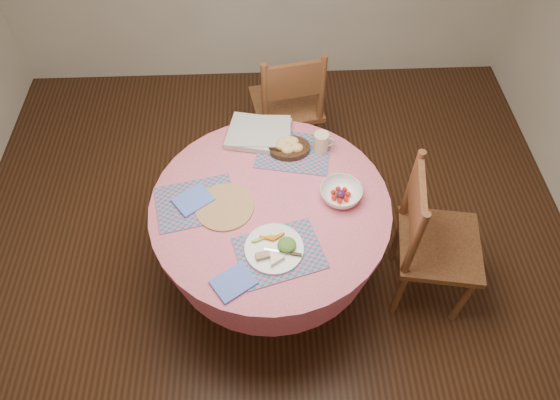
{
  "coord_description": "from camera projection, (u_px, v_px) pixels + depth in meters",
  "views": [
    {
      "loc": [
        -0.01,
        -1.53,
        2.79
      ],
      "look_at": [
        0.05,
        0.0,
        0.78
      ],
      "focal_mm": 32.0,
      "sensor_mm": 36.0,
      "label": 1
    }
  ],
  "objects": [
    {
      "name": "latte_mug",
      "position": [
        321.0,
        142.0,
        2.72
      ],
      "size": [
        0.12,
        0.08,
        0.12
      ],
      "color": "beige",
      "rests_on": "placemat_back"
    },
    {
      "name": "fruit_bowl",
      "position": [
        341.0,
        193.0,
        2.54
      ],
      "size": [
        0.24,
        0.24,
        0.07
      ],
      "rotation": [
        0.0,
        0.0,
        -0.11
      ],
      "color": "white",
      "rests_on": "dining_table"
    },
    {
      "name": "room_envelope",
      "position": [
        266.0,
        42.0,
        1.78
      ],
      "size": [
        4.01,
        4.01,
        2.71
      ],
      "color": "silver",
      "rests_on": "ground"
    },
    {
      "name": "napkin_far",
      "position": [
        193.0,
        200.0,
        2.54
      ],
      "size": [
        0.23,
        0.22,
        0.01
      ],
      "primitive_type": "cube",
      "rotation": [
        0.0,
        0.0,
        0.63
      ],
      "color": "#526DD4",
      "rests_on": "placemat_left"
    },
    {
      "name": "placemat_back",
      "position": [
        294.0,
        152.0,
        2.76
      ],
      "size": [
        0.45,
        0.37,
        0.01
      ],
      "primitive_type": "cube",
      "rotation": [
        0.0,
        0.0,
        -0.2
      ],
      "color": "#156F78",
      "rests_on": "dining_table"
    },
    {
      "name": "newspaper_stack",
      "position": [
        259.0,
        133.0,
        2.81
      ],
      "size": [
        0.39,
        0.34,
        0.04
      ],
      "rotation": [
        0.0,
        0.0,
        -0.21
      ],
      "color": "silver",
      "rests_on": "dining_table"
    },
    {
      "name": "ground",
      "position": [
        272.0,
        275.0,
        3.14
      ],
      "size": [
        4.0,
        4.0,
        0.0
      ],
      "primitive_type": "plane",
      "color": "#331C0F",
      "rests_on": "ground"
    },
    {
      "name": "napkin_near",
      "position": [
        234.0,
        282.0,
        2.27
      ],
      "size": [
        0.23,
        0.22,
        0.01
      ],
      "primitive_type": "cube",
      "rotation": [
        0.0,
        0.0,
        0.59
      ],
      "color": "#526DD4",
      "rests_on": "dining_table"
    },
    {
      "name": "dinner_plate",
      "position": [
        276.0,
        249.0,
        2.36
      ],
      "size": [
        0.28,
        0.28,
        0.05
      ],
      "rotation": [
        0.0,
        0.0,
        0.22
      ],
      "color": "white",
      "rests_on": "placemat_front"
    },
    {
      "name": "placemat_left",
      "position": [
        196.0,
        203.0,
        2.55
      ],
      "size": [
        0.45,
        0.38,
        0.01
      ],
      "primitive_type": "cube",
      "rotation": [
        0.0,
        0.0,
        0.21
      ],
      "color": "#156F78",
      "rests_on": "dining_table"
    },
    {
      "name": "chair_back",
      "position": [
        288.0,
        104.0,
        3.36
      ],
      "size": [
        0.52,
        0.5,
        0.97
      ],
      "rotation": [
        0.0,
        0.0,
        3.32
      ],
      "color": "brown",
      "rests_on": "ground"
    },
    {
      "name": "dining_table",
      "position": [
        271.0,
        225.0,
        2.7
      ],
      "size": [
        1.24,
        1.24,
        0.75
      ],
      "color": "#E0687A",
      "rests_on": "ground"
    },
    {
      "name": "placemat_front",
      "position": [
        279.0,
        253.0,
        2.37
      ],
      "size": [
        0.47,
        0.4,
        0.01
      ],
      "primitive_type": "cube",
      "rotation": [
        0.0,
        0.0,
        0.28
      ],
      "color": "#156F78",
      "rests_on": "dining_table"
    },
    {
      "name": "chair_right",
      "position": [
        431.0,
        240.0,
        2.69
      ],
      "size": [
        0.51,
        0.53,
        0.99
      ],
      "rotation": [
        0.0,
        0.0,
        1.41
      ],
      "color": "brown",
      "rests_on": "ground"
    },
    {
      "name": "bread_bowl",
      "position": [
        289.0,
        146.0,
        2.74
      ],
      "size": [
        0.23,
        0.23,
        0.08
      ],
      "color": "black",
      "rests_on": "placemat_back"
    },
    {
      "name": "wicker_trivet",
      "position": [
        225.0,
        207.0,
        2.53
      ],
      "size": [
        0.3,
        0.3,
        0.01
      ],
      "primitive_type": "cylinder",
      "color": "#976B41",
      "rests_on": "dining_table"
    }
  ]
}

